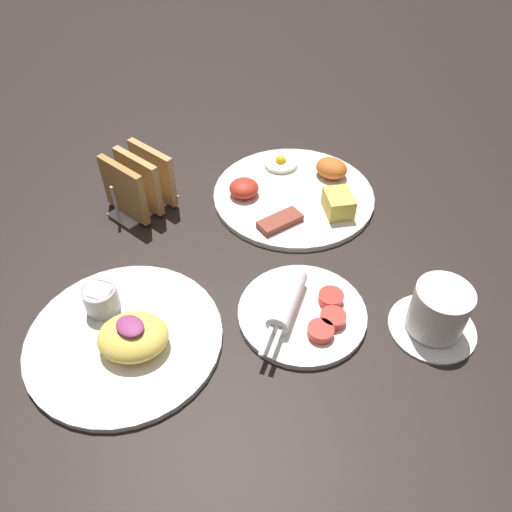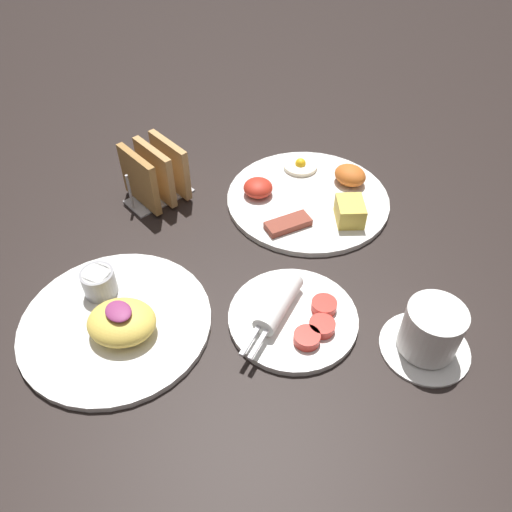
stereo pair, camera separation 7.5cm
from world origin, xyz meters
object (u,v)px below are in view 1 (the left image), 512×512
plate_breakfast (296,192)px  plate_foreground (125,334)px  plate_condiments (302,311)px  toast_rack (139,184)px  coffee_cup (438,312)px

plate_breakfast → plate_foreground: size_ratio=1.08×
plate_breakfast → plate_foreground: (0.01, -0.40, 0.00)m
plate_condiments → toast_rack: bearing=177.0°
plate_foreground → coffee_cup: size_ratio=2.21×
plate_breakfast → plate_foreground: 0.40m
plate_foreground → toast_rack: toast_rack is taller
plate_breakfast → toast_rack: toast_rack is taller
plate_condiments → toast_rack: toast_rack is taller
toast_rack → plate_foreground: bearing=-45.5°
plate_condiments → toast_rack: (-0.36, 0.02, 0.04)m
plate_foreground → plate_condiments: bearing=50.2°
plate_foreground → toast_rack: (-0.20, 0.21, 0.03)m
plate_breakfast → coffee_cup: bearing=-19.7°
plate_condiments → coffee_cup: (0.15, 0.10, 0.03)m
plate_foreground → coffee_cup: 0.42m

